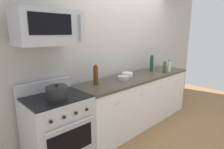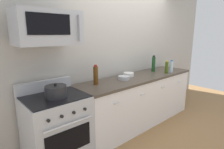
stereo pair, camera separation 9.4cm
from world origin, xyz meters
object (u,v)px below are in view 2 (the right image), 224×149
object	(u,v)px
bottle_water_clear	(171,67)
bowl_steel_prep	(124,78)
bottle_olive_oil	(167,67)
bowl_white_ceramic	(129,74)
stockpot	(56,91)
range_oven	(57,129)
bottle_wine_amber	(96,75)
bottle_wine_green	(154,64)
microwave	(48,28)

from	to	relation	value
bottle_water_clear	bowl_steel_prep	size ratio (longest dim) A/B	1.23
bottle_olive_oil	bowl_steel_prep	xyz separation A→B (m)	(-1.00, 0.19, -0.08)
bowl_white_ceramic	stockpot	distance (m)	1.49
bottle_water_clear	range_oven	bearing A→B (deg)	175.14
range_oven	bottle_wine_amber	world-z (taller)	bottle_wine_amber
bowl_steel_prep	bowl_white_ceramic	distance (m)	0.26
bowl_white_ceramic	bottle_wine_amber	bearing A→B (deg)	-176.99
bottle_wine_green	bottle_water_clear	bearing A→B (deg)	-54.93
bottle_olive_oil	stockpot	size ratio (longest dim) A/B	0.94
bowl_steel_prep	stockpot	xyz separation A→B (m)	(-1.25, -0.07, 0.04)
stockpot	bottle_water_clear	bearing A→B (deg)	-3.59
bottle_water_clear	bottle_wine_green	bearing A→B (deg)	125.07
microwave	bottle_water_clear	distance (m)	2.50
bottle_olive_oil	bottle_wine_green	distance (m)	0.27
range_oven	bowl_steel_prep	world-z (taller)	range_oven
bottle_water_clear	bottle_olive_oil	bearing A→B (deg)	169.41
range_oven	bottle_wine_amber	size ratio (longest dim) A/B	3.50
range_oven	bowl_white_ceramic	size ratio (longest dim) A/B	5.52
bowl_steel_prep	range_oven	bearing A→B (deg)	-179.29
stockpot	bowl_steel_prep	bearing A→B (deg)	3.15
bowl_steel_prep	bottle_water_clear	bearing A→B (deg)	-10.90
range_oven	microwave	size ratio (longest dim) A/B	1.44
range_oven	bottle_wine_green	size ratio (longest dim) A/B	3.24
bottle_wine_green	microwave	bearing A→B (deg)	-178.96
bowl_steel_prep	bottle_wine_green	bearing A→B (deg)	4.22
bottle_wine_amber	bowl_steel_prep	distance (m)	0.55
microwave	bottle_wine_green	size ratio (longest dim) A/B	2.26
microwave	bowl_steel_prep	world-z (taller)	microwave
bottle_water_clear	bottle_wine_green	distance (m)	0.35
microwave	bowl_white_ceramic	xyz separation A→B (m)	(1.48, 0.08, -0.79)
bottle_water_clear	bottle_wine_amber	distance (m)	1.70
microwave	bowl_white_ceramic	distance (m)	1.68
microwave	bowl_steel_prep	bearing A→B (deg)	-1.34
bottle_wine_green	stockpot	size ratio (longest dim) A/B	1.26
bottle_water_clear	bottle_wine_green	xyz separation A→B (m)	(-0.20, 0.29, 0.04)
bowl_steel_prep	stockpot	distance (m)	1.25
bottle_water_clear	stockpot	size ratio (longest dim) A/B	0.94
bottle_wine_amber	bowl_white_ceramic	distance (m)	0.78
stockpot	microwave	bearing A→B (deg)	89.87
bottle_water_clear	stockpot	world-z (taller)	bottle_water_clear
microwave	bowl_steel_prep	size ratio (longest dim) A/B	3.73
bottle_water_clear	bottle_wine_green	size ratio (longest dim) A/B	0.74
bottle_wine_green	bowl_steel_prep	bearing A→B (deg)	-175.78
bottle_olive_oil	bottle_wine_green	bearing A→B (deg)	104.82
stockpot	range_oven	bearing A→B (deg)	90.00
stockpot	bottle_wine_green	bearing A→B (deg)	3.61
range_oven	bottle_water_clear	xyz separation A→B (m)	(2.38, -0.20, 0.57)
bottle_wine_amber	bowl_steel_prep	bearing A→B (deg)	-7.04
range_oven	bottle_wine_green	bearing A→B (deg)	2.21
bowl_white_ceramic	stockpot	world-z (taller)	stockpot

